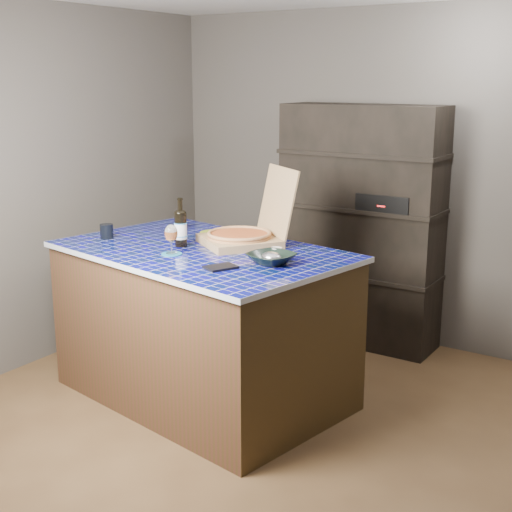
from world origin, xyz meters
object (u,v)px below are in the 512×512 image
Objects in this scene: pizza_box at (244,234)px; wine_glass at (171,234)px; mead_bottle at (181,227)px; bowl at (271,258)px; kitchen_island at (203,324)px; dvd_case at (221,267)px.

pizza_box is 3.90× the size of wine_glass.
bowl is at bearing -4.70° from mead_bottle.
kitchen_island is 11.07× the size of wine_glass.
bowl reaches higher than kitchen_island.
wine_glass is (-0.21, -0.45, 0.06)m from pizza_box.
bowl is (0.61, 0.14, -0.09)m from wine_glass.
kitchen_island is 0.62m from pizza_box.
dvd_case is at bearing -127.37° from bowl.
wine_glass is at bearing -167.38° from bowl.
wine_glass is at bearing -65.92° from mead_bottle.
wine_glass is 0.69× the size of bowl.
pizza_box is at bearing 40.00° from mead_bottle.
mead_bottle reaches higher than bowl.
pizza_box is 0.50m from wine_glass.
mead_bottle is 1.20× the size of bowl.
bowl is at bearing 76.96° from dvd_case.
mead_bottle is at bearing 175.30° from bowl.
kitchen_island is at bearing 72.29° from wine_glass.
mead_bottle is at bearing -165.48° from kitchen_island.
bowl is (0.18, 0.24, 0.02)m from dvd_case.
wine_glass reaches higher than dvd_case.
bowl is at bearing 12.62° from wine_glass.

